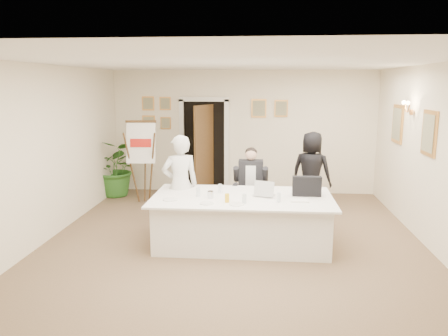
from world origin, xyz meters
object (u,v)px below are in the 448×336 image
(standing_woman, at_px, (311,172))
(paper_stack, at_px, (299,200))
(laptop_bag, at_px, (307,186))
(oj_glass, at_px, (227,198))
(conference_table, at_px, (242,220))
(standing_man, at_px, (180,185))
(laptop, at_px, (264,187))
(seated_man, at_px, (251,185))
(steel_jug, at_px, (211,195))
(flip_chart, at_px, (143,166))
(potted_palm, at_px, (117,168))

(standing_woman, height_order, paper_stack, standing_woman)
(laptop_bag, bearing_deg, standing_woman, 81.92)
(laptop_bag, bearing_deg, oj_glass, -157.87)
(standing_woman, height_order, oj_glass, standing_woman)
(conference_table, bearing_deg, standing_man, 157.62)
(standing_man, bearing_deg, laptop, 143.21)
(seated_man, bearing_deg, standing_woman, 32.44)
(standing_man, distance_m, laptop_bag, 2.08)
(steel_jug, bearing_deg, paper_stack, -3.07)
(flip_chart, bearing_deg, paper_stack, -39.05)
(standing_man, xyz_separation_m, standing_woman, (2.32, 1.50, -0.04))
(flip_chart, bearing_deg, potted_palm, 143.62)
(flip_chart, xyz_separation_m, standing_woman, (3.46, -0.33, -0.00))
(flip_chart, relative_size, potted_palm, 1.35)
(standing_man, distance_m, laptop, 1.44)
(seated_man, height_order, paper_stack, seated_man)
(flip_chart, distance_m, oj_glass, 3.29)
(conference_table, height_order, oj_glass, oj_glass)
(seated_man, bearing_deg, oj_glass, -104.21)
(conference_table, xyz_separation_m, potted_palm, (-2.94, 2.81, 0.24))
(seated_man, height_order, potted_palm, seated_man)
(laptop_bag, bearing_deg, potted_palm, 146.03)
(paper_stack, bearing_deg, laptop, 150.62)
(conference_table, xyz_separation_m, laptop_bag, (1.00, 0.12, 0.54))
(laptop_bag, relative_size, steel_jug, 4.03)
(paper_stack, bearing_deg, flip_chart, 140.95)
(standing_woman, distance_m, laptop_bag, 1.84)
(standing_man, bearing_deg, seated_man, -171.80)
(laptop_bag, xyz_separation_m, steel_jug, (-1.47, -0.26, -0.10))
(laptop, bearing_deg, seated_man, 120.23)
(standing_man, xyz_separation_m, steel_jug, (0.58, -0.58, -0.01))
(standing_woman, bearing_deg, steel_jug, 71.31)
(oj_glass, relative_size, steel_jug, 1.18)
(oj_glass, bearing_deg, potted_palm, 130.72)
(standing_woman, distance_m, oj_glass, 2.73)
(laptop_bag, height_order, steel_jug, laptop_bag)
(conference_table, bearing_deg, paper_stack, -14.10)
(conference_table, height_order, seated_man, seated_man)
(standing_man, xyz_separation_m, oj_glass, (0.85, -0.80, 0.00))
(laptop_bag, distance_m, steel_jug, 1.50)
(standing_man, distance_m, standing_woman, 2.77)
(paper_stack, bearing_deg, seated_man, 119.53)
(flip_chart, distance_m, laptop_bag, 3.85)
(conference_table, height_order, flip_chart, flip_chart)
(seated_man, bearing_deg, flip_chart, 151.13)
(laptop, bearing_deg, potted_palm, 157.83)
(conference_table, height_order, paper_stack, paper_stack)
(laptop_bag, height_order, paper_stack, laptop_bag)
(standing_woman, xyz_separation_m, steel_jug, (-1.75, -2.08, 0.03))
(conference_table, distance_m, standing_man, 1.23)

